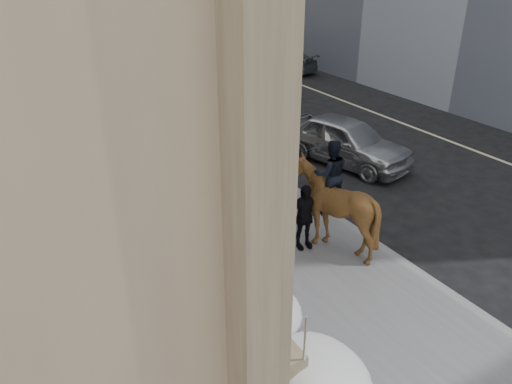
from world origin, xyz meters
TOP-DOWN VIEW (x-y plane):
  - ground at (0.00, 0.00)m, footprint 140.00×140.00m
  - sidewalk at (0.00, 10.00)m, footprint 5.00×80.00m
  - curb at (2.62, 10.00)m, footprint 0.24×80.00m
  - lane_line at (10.50, 10.00)m, footprint 0.15×70.00m
  - far_podium at (15.50, 10.00)m, footprint 2.00×80.00m
  - streetlight_mid at (2.74, 14.00)m, footprint 1.71×0.24m
  - traffic_signal at (2.07, 22.00)m, footprint 4.10×0.22m
  - snow_bank at (-1.42, 8.11)m, footprint 1.70×18.10m
  - mounted_horse_left at (-1.81, 2.35)m, footprint 1.44×2.65m
  - mounted_horse_right at (1.48, 1.51)m, footprint 2.46×2.59m
  - pedestrian at (0.89, 1.82)m, footprint 1.06×0.57m
  - car_silver at (5.50, 5.80)m, footprint 3.16×5.22m
  - car_grey at (11.58, 18.87)m, footprint 2.70×4.49m

SIDE VIEW (x-z plane):
  - ground at x=0.00m, z-range 0.00..0.00m
  - lane_line at x=10.50m, z-range 0.00..0.01m
  - sidewalk at x=0.00m, z-range 0.00..0.12m
  - curb at x=2.62m, z-range 0.00..0.12m
  - snow_bank at x=-1.42m, z-range 0.09..0.85m
  - car_grey at x=11.58m, z-range 0.00..1.22m
  - car_silver at x=5.50m, z-range 0.00..1.66m
  - pedestrian at x=0.89m, z-range 0.12..1.84m
  - mounted_horse_left at x=-1.81m, z-range -0.12..2.61m
  - mounted_horse_right at x=1.48m, z-range -0.06..2.73m
  - far_podium at x=15.50m, z-range 0.00..4.00m
  - traffic_signal at x=2.07m, z-range 1.00..7.00m
  - streetlight_mid at x=2.74m, z-range 0.58..8.58m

